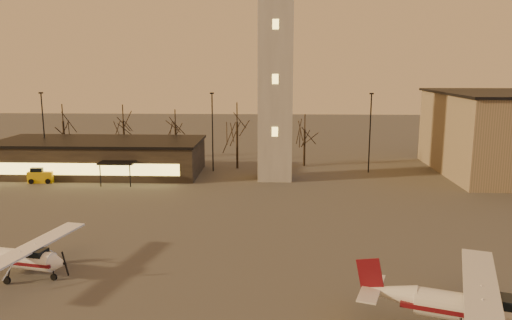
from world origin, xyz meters
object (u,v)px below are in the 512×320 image
at_px(control_tower, 276,41).
at_px(cessna_rear, 24,262).
at_px(service_cart, 41,176).
at_px(terminal, 101,157).
at_px(cessna_front, 471,313).

relative_size(control_tower, cessna_rear, 3.05).
bearing_deg(control_tower, service_cart, -173.74).
height_order(terminal, cessna_front, terminal).
bearing_deg(cessna_front, control_tower, 125.11).
xyz_separation_m(control_tower, cessna_rear, (-16.09, -29.22, -15.32)).
bearing_deg(control_tower, cessna_rear, -118.84).
distance_m(terminal, service_cart, 7.49).
relative_size(cessna_rear, service_cart, 3.58).
bearing_deg(cessna_front, service_cart, 158.44).
xyz_separation_m(cessna_front, service_cart, (-37.50, 32.21, -0.49)).
height_order(terminal, service_cart, terminal).
distance_m(cessna_front, cessna_rear, 26.87).
relative_size(control_tower, terminal, 1.28).
height_order(control_tower, cessna_rear, control_tower).
distance_m(control_tower, terminal, 26.24).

